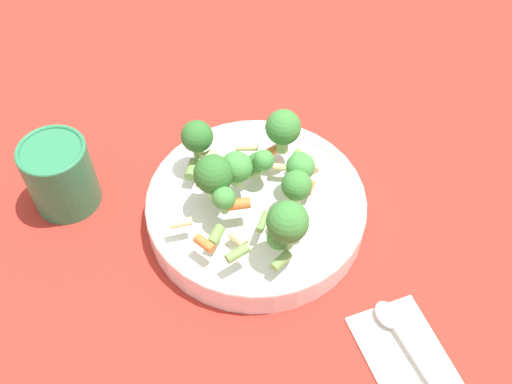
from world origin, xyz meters
name	(u,v)px	position (x,y,z in m)	size (l,w,h in m)	color
ground_plane	(256,218)	(0.00, 0.00, 0.00)	(3.00, 3.00, 0.00)	#B72D23
bowl	(256,207)	(0.00, 0.00, 0.02)	(0.28, 0.28, 0.04)	white
pasta_salad	(255,176)	(0.00, 0.00, 0.09)	(0.21, 0.18, 0.08)	#8CB766
cup	(60,174)	(0.02, 0.25, 0.05)	(0.09, 0.09, 0.10)	#2D7F51
napkin	(407,357)	(-0.18, -0.18, 0.00)	(0.16, 0.13, 0.01)	white
spoon	(409,349)	(-0.18, -0.18, 0.01)	(0.18, 0.10, 0.01)	silver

